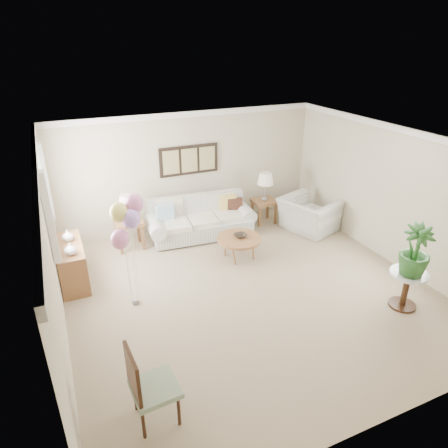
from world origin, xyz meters
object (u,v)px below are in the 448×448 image
(sofa, at_px, (201,221))
(coffee_table, at_px, (239,239))
(balloon_cluster, at_px, (126,219))
(accent_chair, at_px, (148,385))
(armchair, at_px, (308,215))

(sofa, xyz_separation_m, coffee_table, (0.34, -1.24, 0.06))
(sofa, distance_m, balloon_cluster, 2.92)
(sofa, xyz_separation_m, balloon_cluster, (-1.88, -1.89, 1.18))
(coffee_table, bearing_deg, accent_chair, -130.81)
(sofa, bearing_deg, accent_chair, -117.79)
(sofa, height_order, balloon_cluster, balloon_cluster)
(coffee_table, height_order, accent_chair, accent_chair)
(accent_chair, bearing_deg, armchair, 37.38)
(sofa, relative_size, accent_chair, 2.37)
(sofa, height_order, accent_chair, accent_chair)
(armchair, bearing_deg, accent_chair, 109.25)
(coffee_table, relative_size, armchair, 0.76)
(balloon_cluster, bearing_deg, accent_chair, -98.06)
(armchair, bearing_deg, coffee_table, 86.24)
(sofa, bearing_deg, balloon_cluster, -134.90)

